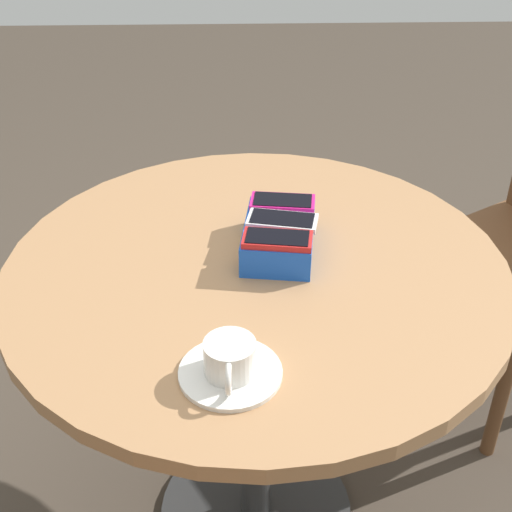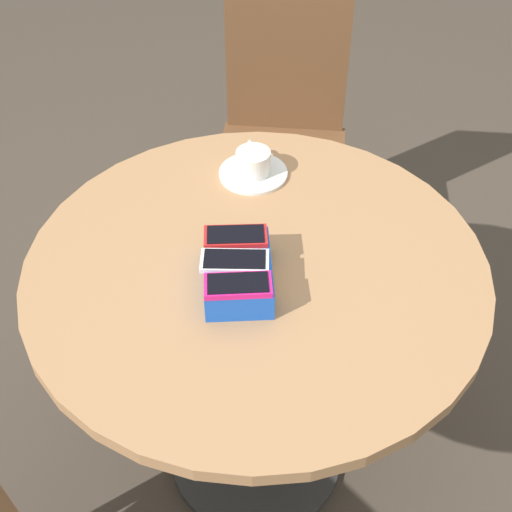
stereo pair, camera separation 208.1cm
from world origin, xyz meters
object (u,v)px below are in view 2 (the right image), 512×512
at_px(phone_box, 238,273).
at_px(coffee_cup, 253,161).
at_px(phone_magenta, 238,285).
at_px(phone_white, 235,261).
at_px(phone_red, 236,236).
at_px(round_table, 256,309).
at_px(saucer, 253,173).
at_px(chair_near_window, 282,141).

xyz_separation_m(phone_box, coffee_cup, (0.34, -0.09, 0.01)).
bearing_deg(phone_magenta, phone_white, -3.99).
bearing_deg(phone_magenta, phone_red, -7.46).
bearing_deg(phone_white, round_table, -44.57).
bearing_deg(coffee_cup, saucer, 177.93).
relative_size(phone_magenta, chair_near_window, 0.14).
height_order(phone_red, coffee_cup, phone_red).
bearing_deg(phone_red, coffee_cup, -17.08).
bearing_deg(phone_red, round_table, -112.11).
xyz_separation_m(phone_white, coffee_cup, (0.34, -0.10, -0.03)).
bearing_deg(saucer, phone_magenta, 165.86).
bearing_deg(phone_magenta, round_table, -25.31).
distance_m(phone_red, coffee_cup, 0.29).
xyz_separation_m(phone_magenta, phone_white, (0.06, -0.00, -0.00)).
height_order(phone_magenta, chair_near_window, chair_near_window).
bearing_deg(chair_near_window, phone_red, 160.93).
xyz_separation_m(round_table, phone_red, (0.02, 0.04, 0.20)).
xyz_separation_m(phone_red, coffee_cup, (0.27, -0.08, -0.03)).
distance_m(round_table, saucer, 0.32).
relative_size(round_table, phone_red, 7.14).
bearing_deg(round_table, coffee_cup, -9.19).
height_order(round_table, coffee_cup, coffee_cup).
distance_m(phone_white, chair_near_window, 0.93).
distance_m(saucer, chair_near_window, 0.58).
relative_size(phone_magenta, coffee_cup, 1.20).
relative_size(phone_box, phone_magenta, 1.61).
bearing_deg(phone_white, saucer, -16.00).
height_order(phone_magenta, phone_red, same).
bearing_deg(phone_box, phone_red, -5.61).
height_order(phone_magenta, phone_white, phone_magenta).
distance_m(phone_white, coffee_cup, 0.35).
bearing_deg(chair_near_window, round_table, 163.78).
xyz_separation_m(saucer, chair_near_window, (0.49, -0.18, -0.27)).
bearing_deg(phone_red, chair_near_window, -19.07).
bearing_deg(phone_box, round_table, -41.95).
bearing_deg(saucer, phone_red, 162.78).
xyz_separation_m(phone_white, saucer, (0.34, -0.10, -0.06)).
bearing_deg(phone_magenta, coffee_cup, -14.06).
distance_m(round_table, coffee_cup, 0.34).
bearing_deg(round_table, phone_box, 138.05).
height_order(phone_magenta, coffee_cup, phone_magenta).
relative_size(phone_red, chair_near_window, 0.14).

